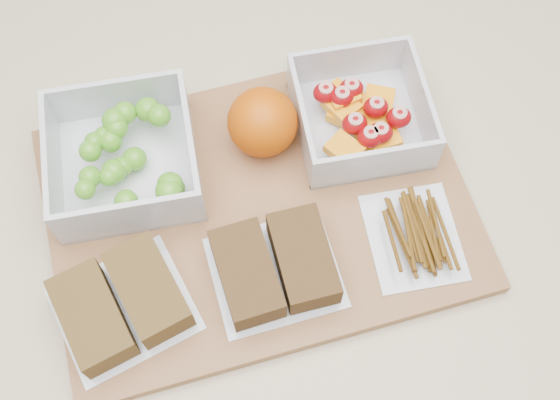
{
  "coord_description": "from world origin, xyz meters",
  "views": [
    {
      "loc": [
        -0.05,
        -0.28,
        1.56
      ],
      "look_at": [
        0.01,
        0.01,
        0.93
      ],
      "focal_mm": 45.0,
      "sensor_mm": 36.0,
      "label": 1
    }
  ],
  "objects_px": {
    "sandwich_bag_center": "(275,267)",
    "orange": "(263,122)",
    "grape_container": "(126,157)",
    "fruit_container": "(360,115)",
    "pretzel_bag": "(415,233)",
    "cutting_board": "(259,209)",
    "sandwich_bag_left": "(121,304)"
  },
  "relations": [
    {
      "from": "sandwich_bag_left",
      "to": "pretzel_bag",
      "type": "distance_m",
      "value": 0.29
    },
    {
      "from": "sandwich_bag_left",
      "to": "pretzel_bag",
      "type": "xyz_separation_m",
      "value": [
        0.29,
        0.02,
        -0.01
      ]
    },
    {
      "from": "fruit_container",
      "to": "pretzel_bag",
      "type": "relative_size",
      "value": 1.23
    },
    {
      "from": "sandwich_bag_left",
      "to": "sandwich_bag_center",
      "type": "distance_m",
      "value": 0.15
    },
    {
      "from": "sandwich_bag_center",
      "to": "orange",
      "type": "bearing_deg",
      "value": 84.44
    },
    {
      "from": "cutting_board",
      "to": "sandwich_bag_left",
      "type": "height_order",
      "value": "sandwich_bag_left"
    },
    {
      "from": "fruit_container",
      "to": "sandwich_bag_left",
      "type": "distance_m",
      "value": 0.31
    },
    {
      "from": "cutting_board",
      "to": "sandwich_bag_left",
      "type": "bearing_deg",
      "value": -155.08
    },
    {
      "from": "fruit_container",
      "to": "sandwich_bag_center",
      "type": "height_order",
      "value": "fruit_container"
    },
    {
      "from": "sandwich_bag_left",
      "to": "pretzel_bag",
      "type": "height_order",
      "value": "sandwich_bag_left"
    },
    {
      "from": "cutting_board",
      "to": "fruit_container",
      "type": "relative_size",
      "value": 3.19
    },
    {
      "from": "sandwich_bag_left",
      "to": "pretzel_bag",
      "type": "relative_size",
      "value": 1.38
    },
    {
      "from": "fruit_container",
      "to": "orange",
      "type": "distance_m",
      "value": 0.1
    },
    {
      "from": "cutting_board",
      "to": "sandwich_bag_left",
      "type": "relative_size",
      "value": 2.85
    },
    {
      "from": "cutting_board",
      "to": "pretzel_bag",
      "type": "height_order",
      "value": "pretzel_bag"
    },
    {
      "from": "fruit_container",
      "to": "sandwich_bag_left",
      "type": "xyz_separation_m",
      "value": [
        -0.26,
        -0.16,
        -0.0
      ]
    },
    {
      "from": "orange",
      "to": "grape_container",
      "type": "bearing_deg",
      "value": -176.37
    },
    {
      "from": "sandwich_bag_center",
      "to": "grape_container",
      "type": "bearing_deg",
      "value": 132.34
    },
    {
      "from": "fruit_container",
      "to": "orange",
      "type": "bearing_deg",
      "value": 179.08
    },
    {
      "from": "orange",
      "to": "fruit_container",
      "type": "bearing_deg",
      "value": -0.92
    },
    {
      "from": "fruit_container",
      "to": "cutting_board",
      "type": "bearing_deg",
      "value": -149.02
    },
    {
      "from": "cutting_board",
      "to": "orange",
      "type": "distance_m",
      "value": 0.09
    },
    {
      "from": "cutting_board",
      "to": "orange",
      "type": "relative_size",
      "value": 5.82
    },
    {
      "from": "cutting_board",
      "to": "fruit_container",
      "type": "height_order",
      "value": "fruit_container"
    },
    {
      "from": "grape_container",
      "to": "cutting_board",
      "type": "bearing_deg",
      "value": -27.78
    },
    {
      "from": "orange",
      "to": "sandwich_bag_center",
      "type": "bearing_deg",
      "value": -95.56
    },
    {
      "from": "orange",
      "to": "sandwich_bag_left",
      "type": "distance_m",
      "value": 0.23
    },
    {
      "from": "pretzel_bag",
      "to": "sandwich_bag_left",
      "type": "bearing_deg",
      "value": -175.86
    },
    {
      "from": "sandwich_bag_left",
      "to": "sandwich_bag_center",
      "type": "relative_size",
      "value": 1.14
    },
    {
      "from": "grape_container",
      "to": "fruit_container",
      "type": "height_order",
      "value": "grape_container"
    },
    {
      "from": "grape_container",
      "to": "orange",
      "type": "xyz_separation_m",
      "value": [
        0.14,
        0.01,
        0.01
      ]
    },
    {
      "from": "fruit_container",
      "to": "pretzel_bag",
      "type": "bearing_deg",
      "value": -80.03
    }
  ]
}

